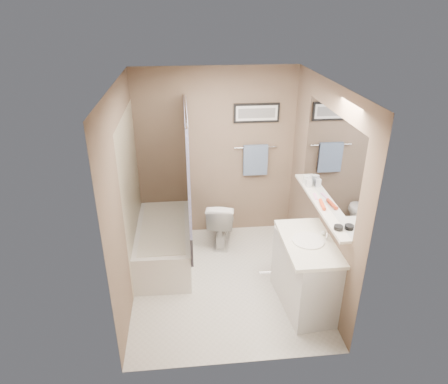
{
  "coord_description": "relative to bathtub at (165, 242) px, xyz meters",
  "views": [
    {
      "loc": [
        -0.42,
        -3.96,
        3.14
      ],
      "look_at": [
        0.0,
        0.15,
        1.15
      ],
      "focal_mm": 32.0,
      "sensor_mm": 36.0,
      "label": 1
    }
  ],
  "objects": [
    {
      "name": "shelf",
      "position": [
        1.79,
        -0.71,
        0.85
      ],
      "size": [
        0.12,
        1.6,
        0.03
      ],
      "primitive_type": "cube",
      "color": "silver",
      "rests_on": "wall_right"
    },
    {
      "name": "art_image",
      "position": [
        1.3,
        0.66,
        1.53
      ],
      "size": [
        0.5,
        0.0,
        0.13
      ],
      "primitive_type": "cube",
      "color": "#595959",
      "rests_on": "art_mat"
    },
    {
      "name": "door_handle",
      "position": [
        0.97,
        -1.75,
        0.75
      ],
      "size": [
        0.1,
        0.02,
        0.02
      ],
      "primitive_type": "cylinder",
      "rotation": [
        0.0,
        1.57,
        0.0
      ],
      "color": "silver",
      "rests_on": "door"
    },
    {
      "name": "faucet_spout",
      "position": [
        1.78,
        -1.05,
        0.64
      ],
      "size": [
        0.02,
        0.02,
        0.1
      ],
      "primitive_type": "cylinder",
      "color": "white",
      "rests_on": "countertop"
    },
    {
      "name": "art_mat",
      "position": [
        1.3,
        0.66,
        1.53
      ],
      "size": [
        0.56,
        0.0,
        0.2
      ],
      "primitive_type": "cube",
      "color": "white",
      "rests_on": "art_frame"
    },
    {
      "name": "soap_bottle",
      "position": [
        1.79,
        -0.28,
        0.94
      ],
      "size": [
        0.07,
        0.07,
        0.14
      ],
      "primitive_type": "imported",
      "rotation": [
        0.0,
        0.0,
        -0.06
      ],
      "color": "#999999",
      "rests_on": "shelf"
    },
    {
      "name": "curtain_upper",
      "position": [
        0.35,
        -0.06,
        1.15
      ],
      "size": [
        0.03,
        1.45,
        1.28
      ],
      "primitive_type": "cube",
      "color": "white",
      "rests_on": "curtain_rod"
    },
    {
      "name": "art_frame",
      "position": [
        1.3,
        0.68,
        1.53
      ],
      "size": [
        0.62,
        0.02,
        0.26
      ],
      "primitive_type": "cube",
      "color": "black",
      "rests_on": "wall_back"
    },
    {
      "name": "towel_bar",
      "position": [
        1.3,
        0.66,
        1.05
      ],
      "size": [
        0.6,
        0.02,
        0.02
      ],
      "primitive_type": "cylinder",
      "rotation": [
        0.0,
        1.57,
        0.0
      ],
      "color": "silver",
      "rests_on": "wall_back"
    },
    {
      "name": "curtain_lower",
      "position": [
        0.35,
        -0.06,
        0.33
      ],
      "size": [
        0.03,
        1.45,
        0.36
      ],
      "primitive_type": "cube",
      "color": "#233041",
      "rests_on": "curtain_rod"
    },
    {
      "name": "wall_left",
      "position": [
        -0.33,
        -0.56,
        0.95
      ],
      "size": [
        0.04,
        2.5,
        2.4
      ],
      "primitive_type": "cube",
      "color": "brown",
      "rests_on": "ground"
    },
    {
      "name": "door",
      "position": [
        1.3,
        -1.8,
        0.75
      ],
      "size": [
        0.8,
        0.02,
        2.0
      ],
      "primitive_type": "cube",
      "color": "silver",
      "rests_on": "wall_front"
    },
    {
      "name": "hair_brush_front",
      "position": [
        1.79,
        -0.8,
        0.89
      ],
      "size": [
        0.07,
        0.22,
        0.04
      ],
      "primitive_type": "cylinder",
      "rotation": [
        1.57,
        0.0,
        -0.12
      ],
      "color": "#E74920",
      "rests_on": "shelf"
    },
    {
      "name": "faucet_knob",
      "position": [
        1.78,
        -0.95,
        0.62
      ],
      "size": [
        0.05,
        0.05,
        0.05
      ],
      "primitive_type": "sphere",
      "color": "white",
      "rests_on": "countertop"
    },
    {
      "name": "towel",
      "position": [
        1.3,
        0.64,
        0.87
      ],
      "size": [
        0.34,
        0.05,
        0.44
      ],
      "primitive_type": "cube",
      "color": "#7F99B9",
      "rests_on": "towel_bar"
    },
    {
      "name": "toilet",
      "position": [
        0.79,
        0.33,
        0.08
      ],
      "size": [
        0.49,
        0.71,
        0.67
      ],
      "primitive_type": "imported",
      "rotation": [
        0.0,
        0.0,
        2.96
      ],
      "color": "white",
      "rests_on": "ground"
    },
    {
      "name": "tub_rim",
      "position": [
        -0.0,
        -0.0,
        0.25
      ],
      "size": [
        0.56,
        1.36,
        0.02
      ],
      "primitive_type": "cube",
      "color": "beige",
      "rests_on": "bathtub"
    },
    {
      "name": "vanity",
      "position": [
        1.6,
        -1.05,
        0.15
      ],
      "size": [
        0.59,
        0.95,
        0.8
      ],
      "primitive_type": "cube",
      "rotation": [
        0.0,
        0.0,
        0.1
      ],
      "color": "silver",
      "rests_on": "ground"
    },
    {
      "name": "glass_jar",
      "position": [
        1.79,
        -0.19,
        0.92
      ],
      "size": [
        0.08,
        0.08,
        0.1
      ],
      "primitive_type": "cylinder",
      "color": "silver",
      "rests_on": "shelf"
    },
    {
      "name": "tile_surround",
      "position": [
        -0.34,
        -0.06,
        0.75
      ],
      "size": [
        0.02,
        1.55,
        2.0
      ],
      "primitive_type": "cube",
      "color": "#BDB18F",
      "rests_on": "wall_left"
    },
    {
      "name": "countertop",
      "position": [
        1.59,
        -1.05,
        0.57
      ],
      "size": [
        0.54,
        0.96,
        0.04
      ],
      "primitive_type": "cube",
      "color": "white",
      "rests_on": "vanity"
    },
    {
      "name": "candle_bowl_near",
      "position": [
        1.79,
        -1.29,
        0.89
      ],
      "size": [
        0.09,
        0.09,
        0.04
      ],
      "primitive_type": "cylinder",
      "color": "black",
      "rests_on": "shelf"
    },
    {
      "name": "pink_comb",
      "position": [
        1.79,
        -0.56,
        0.87
      ],
      "size": [
        0.05,
        0.16,
        0.01
      ],
      "primitive_type": "cube",
      "rotation": [
        0.0,
        0.0,
        -0.14
      ],
      "color": "#FE9BCB",
      "rests_on": "shelf"
    },
    {
      "name": "sink_basin",
      "position": [
        1.58,
        -1.05,
        0.6
      ],
      "size": [
        0.34,
        0.34,
        0.01
      ],
      "primitive_type": "cylinder",
      "color": "white",
      "rests_on": "countertop"
    },
    {
      "name": "wall_front",
      "position": [
        0.75,
        -1.79,
        0.95
      ],
      "size": [
        2.2,
        0.04,
        2.4
      ],
      "primitive_type": "cube",
      "color": "brown",
      "rests_on": "ground"
    },
    {
      "name": "wall_back",
      "position": [
        0.75,
        0.67,
        0.95
      ],
      "size": [
        2.2,
        0.04,
        2.4
      ],
      "primitive_type": "cube",
      "color": "brown",
      "rests_on": "ground"
    },
    {
      "name": "mirror",
      "position": [
        1.84,
        -0.71,
        1.37
      ],
      "size": [
        0.02,
        1.6,
        1.0
      ],
      "primitive_type": "cube",
      "color": "silver",
      "rests_on": "wall_right"
    },
    {
      "name": "wall_right",
      "position": [
        1.83,
        -0.56,
        0.95
      ],
      "size": [
        0.04,
        2.5,
        2.4
      ],
      "primitive_type": "cube",
      "color": "brown",
      "rests_on": "ground"
    },
    {
      "name": "ceiling",
      "position": [
        0.75,
        -0.56,
        2.13
      ],
      "size": [
        2.2,
        2.5,
        0.04
      ],
      "primitive_type": "cube",
      "color": "white",
      "rests_on": "wall_back"
    },
    {
      "name": "curtain_rod",
      "position": [
        0.35,
        -0.06,
        1.8
      ],
      "size": [
        0.02,
        1.55,
        0.02
      ],
      "primitive_type": "cylinder",
      "rotation": [
        1.57,
        0.0,
        0.0
      ],
      "color": "silver",
      "rests_on": "wall_left"
    },
    {
      "name": "ground",
      "position": [
        0.75,
        -0.56,
        -0.25
      ],
      "size": [
        2.5,
        2.5,
        0.0
      ],
      "primitive_type": "plane",
      "color": "silver",
      "rests_on": "ground"
    },
    {
      "name": "bathtub",
      "position": [
        0.0,
        0.0,
        0.0
      ],
      "size": [
        0.73,
        1.51,
        0.5
      ],
      "primitive_type": "cube",
      "rotation": [
        0.0,
        0.0,
        -0.02
      ],
      "color": "white",
      "rests_on": "ground"
    }
  ]
}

